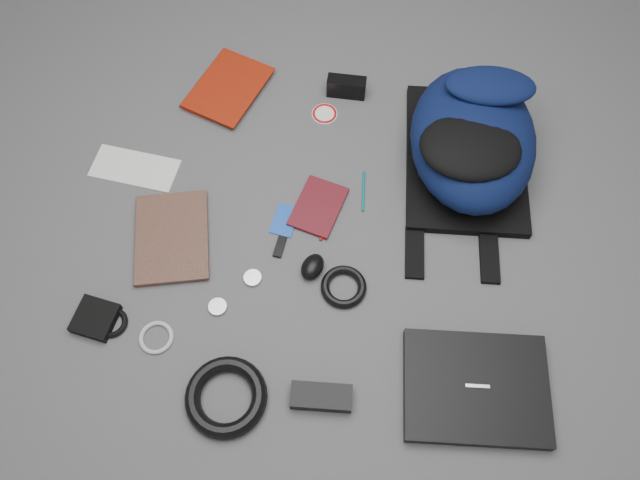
% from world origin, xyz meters
% --- Properties ---
extents(ground, '(4.00, 4.00, 0.00)m').
position_xyz_m(ground, '(0.00, 0.00, 0.00)').
color(ground, '#4F4F51').
rests_on(ground, ground).
extents(backpack, '(0.42, 0.55, 0.21)m').
position_xyz_m(backpack, '(0.34, 0.34, 0.11)').
color(backpack, black).
rests_on(backpack, ground).
extents(laptop, '(0.37, 0.31, 0.03)m').
position_xyz_m(laptop, '(0.43, -0.29, 0.02)').
color(laptop, black).
rests_on(laptop, ground).
extents(textbook_red, '(0.24, 0.28, 0.03)m').
position_xyz_m(textbook_red, '(-0.46, 0.46, 0.01)').
color(textbook_red, maroon).
rests_on(textbook_red, ground).
extents(comic_book, '(0.26, 0.30, 0.02)m').
position_xyz_m(comic_book, '(-0.47, -0.10, 0.01)').
color(comic_book, '#AE570C').
rests_on(comic_book, ground).
extents(envelope, '(0.24, 0.11, 0.00)m').
position_xyz_m(envelope, '(-0.55, 0.12, 0.00)').
color(envelope, white).
rests_on(envelope, ground).
extents(dvd_case, '(0.14, 0.18, 0.01)m').
position_xyz_m(dvd_case, '(-0.03, 0.10, 0.01)').
color(dvd_case, '#480E14').
rests_on(dvd_case, ground).
extents(compact_camera, '(0.11, 0.05, 0.06)m').
position_xyz_m(compact_camera, '(-0.03, 0.50, 0.03)').
color(compact_camera, black).
rests_on(compact_camera, ground).
extents(sticker_disc, '(0.09, 0.09, 0.00)m').
position_xyz_m(sticker_disc, '(-0.08, 0.41, 0.00)').
color(sticker_disc, white).
rests_on(sticker_disc, ground).
extents(pen_teal, '(0.03, 0.12, 0.01)m').
position_xyz_m(pen_teal, '(0.08, 0.18, 0.00)').
color(pen_teal, '#0C6D70').
rests_on(pen_teal, ground).
extents(pen_red, '(0.04, 0.13, 0.01)m').
position_xyz_m(pen_red, '(0.02, 0.07, 0.00)').
color(pen_red, '#96100B').
rests_on(pen_red, ground).
extents(id_badge, '(0.07, 0.10, 0.00)m').
position_xyz_m(id_badge, '(-0.11, 0.05, 0.00)').
color(id_badge, blue).
rests_on(id_badge, ground).
extents(usb_black, '(0.02, 0.06, 0.01)m').
position_xyz_m(usb_black, '(-0.10, -0.03, 0.01)').
color(usb_black, black).
rests_on(usb_black, ground).
extents(mouse, '(0.07, 0.09, 0.04)m').
position_xyz_m(mouse, '(-0.00, -0.08, 0.02)').
color(mouse, black).
rests_on(mouse, ground).
extents(headphone_left, '(0.06, 0.06, 0.01)m').
position_xyz_m(headphone_left, '(-0.21, -0.23, 0.01)').
color(headphone_left, '#A6A6A8').
rests_on(headphone_left, ground).
extents(headphone_right, '(0.06, 0.06, 0.01)m').
position_xyz_m(headphone_right, '(-0.14, -0.13, 0.01)').
color(headphone_right, '#B4B4B6').
rests_on(headphone_right, ground).
extents(cable_coil, '(0.14, 0.14, 0.02)m').
position_xyz_m(cable_coil, '(0.08, -0.11, 0.01)').
color(cable_coil, black).
rests_on(cable_coil, ground).
extents(power_brick, '(0.15, 0.08, 0.03)m').
position_xyz_m(power_brick, '(0.09, -0.39, 0.02)').
color(power_brick, black).
rests_on(power_brick, ground).
extents(power_cord_coil, '(0.19, 0.19, 0.04)m').
position_xyz_m(power_cord_coil, '(-0.13, -0.44, 0.02)').
color(power_cord_coil, black).
rests_on(power_cord_coil, ground).
extents(pouch, '(0.10, 0.10, 0.02)m').
position_xyz_m(pouch, '(-0.49, -0.32, 0.01)').
color(pouch, black).
rests_on(pouch, ground).
extents(earbud_coil, '(0.10, 0.10, 0.01)m').
position_xyz_m(earbud_coil, '(-0.45, -0.32, 0.01)').
color(earbud_coil, black).
rests_on(earbud_coil, ground).
extents(white_cable_coil, '(0.11, 0.11, 0.01)m').
position_xyz_m(white_cable_coil, '(-0.33, -0.33, 0.01)').
color(white_cable_coil, beige).
rests_on(white_cable_coil, ground).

